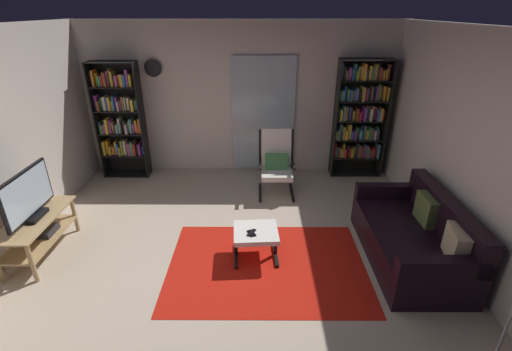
{
  "coord_description": "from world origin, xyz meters",
  "views": [
    {
      "loc": [
        0.33,
        -3.33,
        2.75
      ],
      "look_at": [
        0.31,
        0.66,
        0.89
      ],
      "focal_mm": 25.19,
      "sensor_mm": 36.0,
      "label": 1
    }
  ],
  "objects_px": {
    "bookshelf_near_tv": "(120,118)",
    "tv_remote": "(251,232)",
    "leather_sofa": "(415,238)",
    "lounge_armchair": "(276,161)",
    "ottoman": "(256,235)",
    "television": "(28,197)",
    "bookshelf_near_sofa": "(360,116)",
    "wall_clock": "(153,68)",
    "cell_phone": "(252,233)",
    "tv_stand": "(39,230)"
  },
  "relations": [
    {
      "from": "lounge_armchair",
      "to": "cell_phone",
      "type": "xyz_separation_m",
      "value": [
        -0.37,
        -1.81,
        -0.16
      ]
    },
    {
      "from": "cell_phone",
      "to": "tv_stand",
      "type": "bearing_deg",
      "value": 154.59
    },
    {
      "from": "bookshelf_near_sofa",
      "to": "tv_remote",
      "type": "height_order",
      "value": "bookshelf_near_sofa"
    },
    {
      "from": "tv_stand",
      "to": "tv_remote",
      "type": "height_order",
      "value": "tv_stand"
    },
    {
      "from": "tv_remote",
      "to": "leather_sofa",
      "type": "bearing_deg",
      "value": 32.29
    },
    {
      "from": "television",
      "to": "leather_sofa",
      "type": "relative_size",
      "value": 0.52
    },
    {
      "from": "leather_sofa",
      "to": "cell_phone",
      "type": "bearing_deg",
      "value": -178.9
    },
    {
      "from": "television",
      "to": "ottoman",
      "type": "distance_m",
      "value": 2.66
    },
    {
      "from": "tv_stand",
      "to": "bookshelf_near_tv",
      "type": "distance_m",
      "value": 2.45
    },
    {
      "from": "bookshelf_near_sofa",
      "to": "leather_sofa",
      "type": "bearing_deg",
      "value": -87.42
    },
    {
      "from": "lounge_armchair",
      "to": "tv_remote",
      "type": "xyz_separation_m",
      "value": [
        -0.37,
        -1.8,
        -0.15
      ]
    },
    {
      "from": "leather_sofa",
      "to": "ottoman",
      "type": "relative_size",
      "value": 3.14
    },
    {
      "from": "tv_stand",
      "to": "ottoman",
      "type": "height_order",
      "value": "tv_stand"
    },
    {
      "from": "television",
      "to": "ottoman",
      "type": "relative_size",
      "value": 1.62
    },
    {
      "from": "lounge_armchair",
      "to": "wall_clock",
      "type": "xyz_separation_m",
      "value": [
        -2.05,
        0.85,
        1.32
      ]
    },
    {
      "from": "bookshelf_near_sofa",
      "to": "lounge_armchair",
      "type": "distance_m",
      "value": 1.69
    },
    {
      "from": "lounge_armchair",
      "to": "cell_phone",
      "type": "relative_size",
      "value": 7.3
    },
    {
      "from": "cell_phone",
      "to": "wall_clock",
      "type": "height_order",
      "value": "wall_clock"
    },
    {
      "from": "lounge_armchair",
      "to": "tv_remote",
      "type": "distance_m",
      "value": 1.85
    },
    {
      "from": "bookshelf_near_tv",
      "to": "tv_remote",
      "type": "xyz_separation_m",
      "value": [
        2.28,
        -2.44,
        -0.67
      ]
    },
    {
      "from": "ottoman",
      "to": "television",
      "type": "bearing_deg",
      "value": 179.03
    },
    {
      "from": "television",
      "to": "lounge_armchair",
      "type": "bearing_deg",
      "value": 30.11
    },
    {
      "from": "bookshelf_near_tv",
      "to": "bookshelf_near_sofa",
      "type": "relative_size",
      "value": 0.98
    },
    {
      "from": "cell_phone",
      "to": "wall_clock",
      "type": "bearing_deg",
      "value": 99.61
    },
    {
      "from": "bookshelf_near_sofa",
      "to": "lounge_armchair",
      "type": "xyz_separation_m",
      "value": [
        -1.44,
        -0.7,
        -0.55
      ]
    },
    {
      "from": "tv_remote",
      "to": "cell_phone",
      "type": "distance_m",
      "value": 0.01
    },
    {
      "from": "leather_sofa",
      "to": "cell_phone",
      "type": "distance_m",
      "value": 1.93
    },
    {
      "from": "bookshelf_near_tv",
      "to": "ottoman",
      "type": "height_order",
      "value": "bookshelf_near_tv"
    },
    {
      "from": "bookshelf_near_tv",
      "to": "lounge_armchair",
      "type": "xyz_separation_m",
      "value": [
        2.65,
        -0.64,
        -0.52
      ]
    },
    {
      "from": "tv_stand",
      "to": "ottoman",
      "type": "relative_size",
      "value": 2.01
    },
    {
      "from": "leather_sofa",
      "to": "ottoman",
      "type": "distance_m",
      "value": 1.88
    },
    {
      "from": "tv_stand",
      "to": "ottoman",
      "type": "xyz_separation_m",
      "value": [
        2.62,
        -0.06,
        -0.03
      ]
    },
    {
      "from": "leather_sofa",
      "to": "lounge_armchair",
      "type": "distance_m",
      "value": 2.37
    },
    {
      "from": "tv_remote",
      "to": "wall_clock",
      "type": "xyz_separation_m",
      "value": [
        -1.68,
        2.65,
        1.47
      ]
    },
    {
      "from": "television",
      "to": "bookshelf_near_sofa",
      "type": "height_order",
      "value": "bookshelf_near_sofa"
    },
    {
      "from": "bookshelf_near_tv",
      "to": "tv_stand",
      "type": "bearing_deg",
      "value": -97.0
    },
    {
      "from": "bookshelf_near_tv",
      "to": "wall_clock",
      "type": "xyz_separation_m",
      "value": [
        0.6,
        0.21,
        0.8
      ]
    },
    {
      "from": "wall_clock",
      "to": "lounge_armchair",
      "type": "bearing_deg",
      "value": -22.54
    },
    {
      "from": "tv_stand",
      "to": "lounge_armchair",
      "type": "bearing_deg",
      "value": 29.9
    },
    {
      "from": "leather_sofa",
      "to": "television",
      "type": "bearing_deg",
      "value": 179.04
    },
    {
      "from": "bookshelf_near_tv",
      "to": "ottoman",
      "type": "distance_m",
      "value": 3.42
    },
    {
      "from": "bookshelf_near_sofa",
      "to": "tv_remote",
      "type": "xyz_separation_m",
      "value": [
        -1.81,
        -2.5,
        -0.7
      ]
    },
    {
      "from": "television",
      "to": "tv_remote",
      "type": "relative_size",
      "value": 6.18
    },
    {
      "from": "cell_phone",
      "to": "tv_remote",
      "type": "bearing_deg",
      "value": 75.51
    },
    {
      "from": "bookshelf_near_tv",
      "to": "tv_remote",
      "type": "height_order",
      "value": "bookshelf_near_tv"
    },
    {
      "from": "tv_stand",
      "to": "tv_remote",
      "type": "bearing_deg",
      "value": -2.58
    },
    {
      "from": "tv_remote",
      "to": "wall_clock",
      "type": "bearing_deg",
      "value": 153.79
    },
    {
      "from": "cell_phone",
      "to": "wall_clock",
      "type": "relative_size",
      "value": 0.48
    },
    {
      "from": "bookshelf_near_tv",
      "to": "television",
      "type": "bearing_deg",
      "value": -96.91
    },
    {
      "from": "ottoman",
      "to": "tv_remote",
      "type": "height_order",
      "value": "tv_remote"
    }
  ]
}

